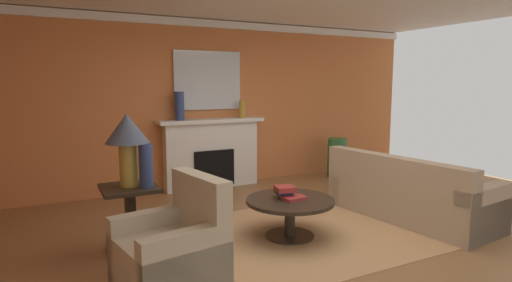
{
  "coord_description": "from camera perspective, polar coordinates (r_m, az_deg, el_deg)",
  "views": [
    {
      "loc": [
        -2.6,
        -3.81,
        1.75
      ],
      "look_at": [
        -0.13,
        0.98,
        1.0
      ],
      "focal_mm": 29.21,
      "sensor_mm": 36.0,
      "label": 1
    }
  ],
  "objects": [
    {
      "name": "wall_fireplace",
      "position": [
        7.18,
        -6.04,
        5.07
      ],
      "size": [
        8.18,
        0.12,
        2.8
      ],
      "primitive_type": "cube",
      "color": "#CC723D",
      "rests_on": "ground_plane"
    },
    {
      "name": "vase_mantel_right",
      "position": [
        7.12,
        -1.92,
        4.37
      ],
      "size": [
        0.1,
        0.1,
        0.29
      ],
      "primitive_type": "cylinder",
      "color": "#B7892D",
      "rests_on": "fireplace"
    },
    {
      "name": "book_red_cover",
      "position": [
        4.74,
        5.24,
        -7.8
      ],
      "size": [
        0.27,
        0.19,
        0.04
      ],
      "primitive_type": "cube",
      "rotation": [
        0.0,
        0.0,
        0.08
      ],
      "color": "maroon",
      "rests_on": "coffee_table"
    },
    {
      "name": "sofa",
      "position": [
        5.79,
        20.08,
        -7.11
      ],
      "size": [
        1.14,
        2.19,
        0.85
      ],
      "color": "tan",
      "rests_on": "ground_plane"
    },
    {
      "name": "vase_tall_corner",
      "position": [
        8.01,
        11.03,
        -2.2
      ],
      "size": [
        0.36,
        0.36,
        0.73
      ],
      "primitive_type": "cylinder",
      "color": "#33703D",
      "rests_on": "ground_plane"
    },
    {
      "name": "armchair_near_window",
      "position": [
        3.8,
        -11.24,
        -14.61
      ],
      "size": [
        0.93,
        0.93,
        0.95
      ],
      "color": "#C1B293",
      "rests_on": "ground_plane"
    },
    {
      "name": "coffee_table",
      "position": [
        4.81,
        4.67,
        -9.24
      ],
      "size": [
        1.0,
        1.0,
        0.45
      ],
      "color": "#2D2319",
      "rests_on": "ground_plane"
    },
    {
      "name": "crown_moulding",
      "position": [
        7.16,
        -5.96,
        15.65
      ],
      "size": [
        8.18,
        0.08,
        0.12
      ],
      "primitive_type": "cube",
      "color": "white"
    },
    {
      "name": "fireplace",
      "position": [
        7.04,
        -6.11,
        -1.93
      ],
      "size": [
        1.8,
        0.35,
        1.16
      ],
      "color": "white",
      "rests_on": "ground_plane"
    },
    {
      "name": "mantel_mirror",
      "position": [
        7.05,
        -6.62,
        8.24
      ],
      "size": [
        1.17,
        0.04,
        0.97
      ],
      "primitive_type": "cube",
      "color": "silver"
    },
    {
      "name": "book_small_novel",
      "position": [
        4.78,
        3.97,
        -6.54
      ],
      "size": [
        0.24,
        0.23,
        0.06
      ],
      "primitive_type": "cube",
      "rotation": [
        0.0,
        0.0,
        -0.18
      ],
      "color": "maroon",
      "rests_on": "coffee_table"
    },
    {
      "name": "ground_plane",
      "position": [
        4.94,
        6.72,
        -12.92
      ],
      "size": [
        9.86,
        9.86,
        0.0
      ],
      "primitive_type": "plane",
      "color": "olive"
    },
    {
      "name": "book_art_folio",
      "position": [
        4.84,
        3.84,
        -6.95
      ],
      "size": [
        0.21,
        0.19,
        0.04
      ],
      "primitive_type": "cube",
      "rotation": [
        0.0,
        0.0,
        -0.15
      ],
      "color": "navy",
      "rests_on": "coffee_table"
    },
    {
      "name": "vase_on_side_table",
      "position": [
        4.36,
        -14.84,
        -3.29
      ],
      "size": [
        0.14,
        0.14,
        0.45
      ],
      "primitive_type": "cylinder",
      "color": "navy",
      "rests_on": "side_table"
    },
    {
      "name": "area_rug",
      "position": [
        4.91,
        4.62,
        -12.91
      ],
      "size": [
        3.51,
        2.3,
        0.01
      ],
      "primitive_type": "cube",
      "color": "tan",
      "rests_on": "ground_plane"
    },
    {
      "name": "table_lamp",
      "position": [
        4.4,
        -17.22,
        0.7
      ],
      "size": [
        0.44,
        0.44,
        0.75
      ],
      "color": "#B28E38",
      "rests_on": "side_table"
    },
    {
      "name": "vase_mantel_left",
      "position": [
        6.72,
        -10.45,
        4.73
      ],
      "size": [
        0.15,
        0.15,
        0.45
      ],
      "primitive_type": "cylinder",
      "color": "navy",
      "rests_on": "fireplace"
    },
    {
      "name": "side_table",
      "position": [
        4.58,
        -16.79,
        -9.6
      ],
      "size": [
        0.56,
        0.56,
        0.7
      ],
      "color": "#2D2319",
      "rests_on": "ground_plane"
    }
  ]
}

